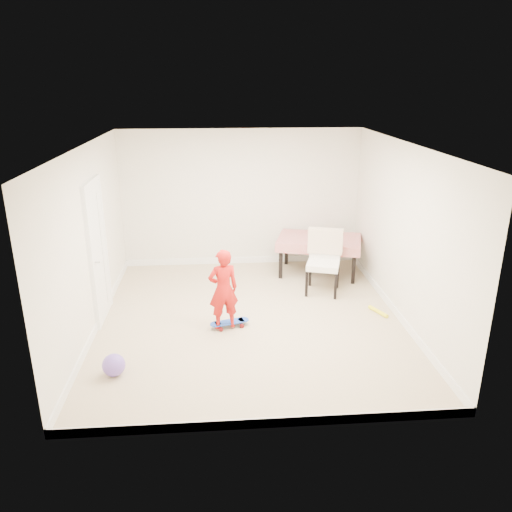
{
  "coord_description": "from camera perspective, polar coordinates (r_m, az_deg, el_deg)",
  "views": [
    {
      "loc": [
        -0.46,
        -6.78,
        3.43
      ],
      "look_at": [
        0.1,
        0.2,
        0.95
      ],
      "focal_mm": 35.0,
      "sensor_mm": 36.0,
      "label": 1
    }
  ],
  "objects": [
    {
      "name": "ceiling",
      "position": [
        6.84,
        -0.72,
        12.38
      ],
      "size": [
        4.5,
        5.0,
        0.04
      ],
      "primitive_type": "cube",
      "color": "silver",
      "rests_on": "wall_back"
    },
    {
      "name": "dining_chair",
      "position": [
        8.43,
        7.7,
        -0.76
      ],
      "size": [
        0.75,
        0.8,
        1.07
      ],
      "primitive_type": null,
      "rotation": [
        0.0,
        0.0,
        -0.3
      ],
      "color": "beige",
      "rests_on": "ground"
    },
    {
      "name": "ground",
      "position": [
        7.61,
        -0.64,
        -7.28
      ],
      "size": [
        5.0,
        5.0,
        0.0
      ],
      "primitive_type": "plane",
      "color": "tan",
      "rests_on": "ground"
    },
    {
      "name": "foam_toy",
      "position": [
        8.02,
        13.78,
        -6.17
      ],
      "size": [
        0.22,
        0.39,
        0.06
      ],
      "primitive_type": "cylinder",
      "rotation": [
        1.57,
        0.0,
        0.43
      ],
      "color": "#FAF31A",
      "rests_on": "ground"
    },
    {
      "name": "wall_right",
      "position": [
        7.59,
        16.38,
        2.41
      ],
      "size": [
        0.04,
        5.0,
        2.6
      ],
      "primitive_type": "cube",
      "color": "silver",
      "rests_on": "ground"
    },
    {
      "name": "baseboard_right",
      "position": [
        8.03,
        15.61,
        -6.06
      ],
      "size": [
        0.02,
        5.0,
        0.12
      ],
      "primitive_type": "cube",
      "color": "white",
      "rests_on": "ground"
    },
    {
      "name": "balloon",
      "position": [
        6.47,
        -15.95,
        -11.9
      ],
      "size": [
        0.28,
        0.28,
        0.28
      ],
      "primitive_type": "sphere",
      "color": "#7151C2",
      "rests_on": "ground"
    },
    {
      "name": "baseboard_back",
      "position": [
        9.87,
        -1.63,
        -0.46
      ],
      "size": [
        4.5,
        0.02,
        0.12
      ],
      "primitive_type": "cube",
      "color": "white",
      "rests_on": "ground"
    },
    {
      "name": "child",
      "position": [
        7.1,
        -3.75,
        -4.07
      ],
      "size": [
        0.49,
        0.38,
        1.19
      ],
      "primitive_type": "imported",
      "rotation": [
        0.0,
        0.0,
        3.38
      ],
      "color": "red",
      "rests_on": "ground"
    },
    {
      "name": "wall_left",
      "position": [
        7.32,
        -18.37,
        1.58
      ],
      "size": [
        0.04,
        5.0,
        2.6
      ],
      "primitive_type": "cube",
      "color": "silver",
      "rests_on": "ground"
    },
    {
      "name": "baseboard_front",
      "position": [
        5.47,
        1.26,
        -18.51
      ],
      "size": [
        4.5,
        0.02,
        0.12
      ],
      "primitive_type": "cube",
      "color": "white",
      "rests_on": "ground"
    },
    {
      "name": "baseboard_left",
      "position": [
        7.78,
        -17.47,
        -7.15
      ],
      "size": [
        0.02,
        5.0,
        0.12
      ],
      "primitive_type": "cube",
      "color": "white",
      "rests_on": "ground"
    },
    {
      "name": "wall_back",
      "position": [
        9.51,
        -1.7,
        6.56
      ],
      "size": [
        4.5,
        0.04,
        2.6
      ],
      "primitive_type": "cube",
      "color": "silver",
      "rests_on": "ground"
    },
    {
      "name": "skateboard",
      "position": [
        7.39,
        -3.03,
        -7.78
      ],
      "size": [
        0.62,
        0.36,
        0.09
      ],
      "primitive_type": null,
      "rotation": [
        0.0,
        0.0,
        0.27
      ],
      "color": "blue",
      "rests_on": "ground"
    },
    {
      "name": "wall_front",
      "position": [
        4.82,
        1.36,
        -6.73
      ],
      "size": [
        4.5,
        0.04,
        2.6
      ],
      "primitive_type": "cube",
      "color": "silver",
      "rests_on": "ground"
    },
    {
      "name": "door",
      "position": [
        7.68,
        -17.61,
        0.32
      ],
      "size": [
        0.11,
        0.94,
        2.11
      ],
      "primitive_type": "cube",
      "color": "white",
      "rests_on": "ground"
    },
    {
      "name": "dining_table",
      "position": [
        9.32,
        7.16,
        0.04
      ],
      "size": [
        1.69,
        1.31,
        0.69
      ],
      "primitive_type": null,
      "rotation": [
        0.0,
        0.0,
        -0.28
      ],
      "color": "red",
      "rests_on": "ground"
    }
  ]
}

